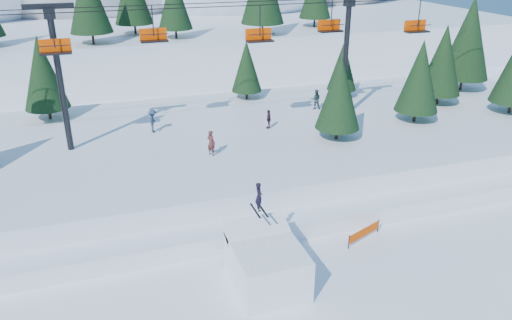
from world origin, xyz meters
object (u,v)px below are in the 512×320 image
object	(u,v)px
chairlift	(212,47)
jump_kicker	(266,263)
banner_near	(364,232)
banner_far	(400,200)

from	to	relation	value
chairlift	jump_kicker	bearing A→B (deg)	-94.68
jump_kicker	banner_near	xyz separation A→B (m)	(6.92, 2.05, -0.72)
banner_near	banner_far	xyz separation A→B (m)	(4.32, 2.88, 0.00)
chairlift	banner_far	xyz separation A→B (m)	(9.91, -11.32, -8.78)
jump_kicker	banner_far	world-z (taller)	jump_kicker
chairlift	banner_far	world-z (taller)	chairlift
chairlift	banner_near	bearing A→B (deg)	-68.51
jump_kicker	banner_near	distance (m)	7.26
banner_far	jump_kicker	bearing A→B (deg)	-156.32
jump_kicker	banner_near	bearing A→B (deg)	16.51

